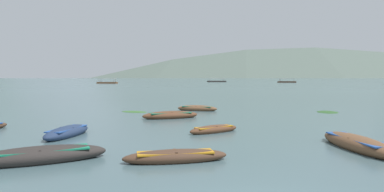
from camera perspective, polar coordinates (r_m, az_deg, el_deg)
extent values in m
plane|color=#476066|center=(1506.47, -1.91, 3.14)|extent=(6000.00, 6000.00, 0.00)
cone|color=slate|center=(1715.42, -16.38, 8.04)|extent=(1202.96, 1202.96, 300.39)
cone|color=#56665B|center=(2104.59, 9.34, 11.49)|extent=(2469.57, 2469.57, 612.56)
ellipsoid|color=brown|center=(15.09, 26.42, -7.36)|extent=(1.62, 4.68, 0.69)
cube|color=#28519E|center=(15.05, 26.44, -6.59)|extent=(1.17, 3.37, 0.05)
cube|color=brown|center=(15.04, 26.44, -6.40)|extent=(0.82, 0.16, 0.04)
ellipsoid|color=brown|center=(28.87, 0.88, -2.16)|extent=(3.67, 2.08, 0.58)
cube|color=#197A56|center=(28.86, 0.88, -1.81)|extent=(2.65, 1.49, 0.05)
cube|color=brown|center=(28.85, 0.88, -1.71)|extent=(0.29, 0.70, 0.04)
ellipsoid|color=brown|center=(23.64, -3.71, -3.33)|extent=(4.23, 2.46, 0.63)
cube|color=#197A56|center=(23.62, -3.71, -2.88)|extent=(3.05, 1.77, 0.05)
cube|color=brown|center=(23.62, -3.71, -2.76)|extent=(0.34, 0.86, 0.04)
ellipsoid|color=#4C3323|center=(11.65, -2.83, -10.36)|extent=(3.73, 1.49, 0.52)
cube|color=orange|center=(11.61, -2.83, -9.61)|extent=(2.69, 1.07, 0.05)
cube|color=#4C3323|center=(11.60, -2.83, -9.37)|extent=(0.18, 0.64, 0.04)
ellipsoid|color=#2D2826|center=(12.66, -24.56, -9.32)|extent=(4.56, 2.87, 0.68)
cube|color=#197A56|center=(12.62, -24.58, -8.41)|extent=(3.28, 2.06, 0.05)
cube|color=#2D2826|center=(12.61, -24.58, -8.19)|extent=(0.40, 0.80, 0.04)
ellipsoid|color=brown|center=(17.62, 3.77, -5.75)|extent=(2.99, 2.29, 0.48)
cube|color=orange|center=(17.59, 3.78, -5.29)|extent=(2.16, 1.65, 0.05)
cube|color=brown|center=(17.59, 3.78, -5.13)|extent=(0.36, 0.50, 0.04)
ellipsoid|color=navy|center=(17.56, -20.56, -5.83)|extent=(1.84, 3.69, 0.62)
cube|color=#28519E|center=(17.53, -20.57, -5.23)|extent=(1.33, 2.66, 0.05)
cube|color=navy|center=(17.52, -20.58, -5.07)|extent=(0.74, 0.24, 0.04)
cube|color=#4C3323|center=(183.39, 15.91, 2.30)|extent=(10.17, 6.61, 0.90)
cylinder|color=#4C4742|center=(182.11, 14.77, 2.67)|extent=(0.10, 0.10, 1.80)
cylinder|color=#4C4742|center=(184.90, 14.81, 2.68)|extent=(0.10, 0.10, 1.80)
cylinder|color=#4C4742|center=(181.92, 17.04, 2.63)|extent=(0.10, 0.10, 1.80)
cylinder|color=#4C4742|center=(184.72, 17.05, 2.64)|extent=(0.10, 0.10, 1.80)
cube|color=beige|center=(183.37, 15.92, 2.94)|extent=(8.55, 5.55, 0.12)
cube|color=#2D2826|center=(197.99, 4.23, 2.48)|extent=(11.16, 5.20, 0.90)
cylinder|color=#4C4742|center=(195.62, 3.13, 2.80)|extent=(0.10, 0.10, 1.80)
cylinder|color=#4C4742|center=(198.94, 2.97, 2.81)|extent=(0.10, 0.10, 1.80)
cylinder|color=#4C4742|center=(197.10, 5.50, 2.80)|extent=(0.10, 0.10, 1.80)
cylinder|color=#4C4742|center=(200.41, 5.31, 2.81)|extent=(0.10, 0.10, 1.80)
cube|color=beige|center=(197.97, 4.23, 3.07)|extent=(9.38, 4.36, 0.12)
cube|color=brown|center=(154.53, -14.29, 2.18)|extent=(9.37, 4.36, 0.90)
cylinder|color=#4C4742|center=(154.84, -15.62, 2.57)|extent=(0.10, 0.10, 1.80)
cylinder|color=#4C4742|center=(156.84, -15.30, 2.59)|extent=(0.10, 0.10, 1.80)
cylinder|color=#4C4742|center=(152.24, -13.25, 2.60)|extent=(0.10, 0.10, 1.80)
cylinder|color=#4C4742|center=(154.28, -12.96, 2.61)|extent=(0.10, 0.10, 1.80)
cube|color=beige|center=(154.51, -14.30, 2.93)|extent=(7.87, 3.67, 0.12)
ellipsoid|color=#38662D|center=(28.15, -9.84, -2.70)|extent=(2.55, 1.95, 0.14)
ellipsoid|color=#2D5628|center=(29.74, 22.13, -2.58)|extent=(2.12, 2.51, 0.14)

